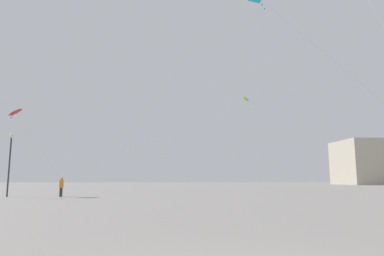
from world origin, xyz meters
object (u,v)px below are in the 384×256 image
(person_in_orange, at_px, (61,186))
(building_left_hall, at_px, (377,163))
(kite_cyan_delta, at_px, (265,3))
(lamppost_east, at_px, (10,154))
(kite_crimson_diamond, at_px, (15,112))
(kite_lime_diamond, at_px, (242,101))

(person_in_orange, height_order, building_left_hall, building_left_hall)
(person_in_orange, xyz_separation_m, kite_cyan_delta, (13.76, -12.26, 9.67))
(person_in_orange, distance_m, building_left_hall, 86.87)
(person_in_orange, xyz_separation_m, building_left_hall, (63.14, 59.47, 4.89))
(person_in_orange, height_order, lamppost_east, lamppost_east)
(person_in_orange, bearing_deg, kite_crimson_diamond, -26.92)
(person_in_orange, distance_m, kite_crimson_diamond, 8.95)
(kite_cyan_delta, relative_size, kite_lime_diamond, 0.53)
(kite_lime_diamond, bearing_deg, kite_crimson_diamond, -156.65)
(lamppost_east, bearing_deg, kite_crimson_diamond, 111.70)
(kite_cyan_delta, xyz_separation_m, lamppost_east, (-18.02, 12.34, -7.12))
(person_in_orange, relative_size, kite_crimson_diamond, 0.24)
(kite_cyan_delta, bearing_deg, person_in_orange, 138.30)
(kite_crimson_diamond, bearing_deg, person_in_orange, -27.53)
(kite_lime_diamond, relative_size, building_left_hall, 0.97)
(kite_cyan_delta, xyz_separation_m, building_left_hall, (49.38, 71.73, -4.78))
(kite_crimson_diamond, height_order, lamppost_east, kite_crimson_diamond)
(kite_lime_diamond, relative_size, lamppost_east, 3.66)
(person_in_orange, height_order, kite_cyan_delta, kite_cyan_delta)
(building_left_hall, relative_size, lamppost_east, 3.79)
(kite_lime_diamond, bearing_deg, building_left_hall, 45.77)
(person_in_orange, bearing_deg, lamppost_east, -0.40)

